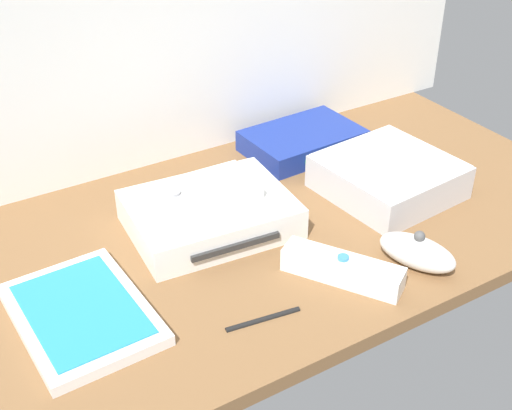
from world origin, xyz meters
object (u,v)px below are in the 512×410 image
Objects in this scene: game_console at (210,214)px; stylus_pen at (263,317)px; mini_computer at (388,176)px; game_case at (82,314)px; remote_classic_pad at (201,192)px; network_router at (303,141)px; remote_wand at (342,269)px; remote_nunchuk at (417,252)px.

stylus_pen is at bearing -95.73° from game_console.
game_case is (-47.38, -3.39, -1.88)cm from mini_computer.
remote_classic_pad is (-27.18, 5.98, 2.77)cm from mini_computer.
remote_classic_pad is at bearing -157.55° from network_router.
mini_computer reaches higher than game_console.
remote_classic_pad reaches higher than mini_computer.
remote_wand is at bearing -118.93° from network_router.
remote_nunchuk is at bearing -3.57° from stylus_pen.
game_case is at bearing -157.56° from network_router.
network_router is 41.31cm from stylus_pen.
remote_wand is (8.39, -17.98, -0.69)cm from game_console.
network_router and remote_wand have the same top height.
game_console is at bearing 108.43° from remote_nunchuk.
remote_classic_pad is (-24.06, -11.17, 3.71)cm from network_router.
game_case is at bearing -152.88° from game_console.
mini_computer is at bearing -82.15° from network_router.
game_console is at bearing 20.11° from game_case.
network_router is 1.28× the size of remote_wand.
game_console is 26.94cm from mini_computer.
game_case is at bearing 140.20° from remote_nunchuk.
remote_nunchuk reaches higher than remote_wand.
game_case is 1.33× the size of remote_classic_pad.
remote_nunchuk is (38.83, -12.07, 1.28)cm from game_case.
game_case is 22.75cm from remote_classic_pad.
remote_classic_pad is at bearing 167.59° from mini_computer.
remote_wand is at bearing 6.13° from stylus_pen.
game_case is 40.69cm from remote_nunchuk.
game_case is at bearing -153.71° from remote_classic_pad.
mini_computer is 22.17cm from remote_wand.
game_console is at bearing -155.23° from network_router.
game_console is 2.48× the size of stylus_pen.
game_case is at bearing -175.91° from mini_computer.
game_console is 27.30cm from remote_nunchuk.
game_console is at bearing 83.02° from remote_wand.
network_router is at bearing 100.30° from mini_computer.
game_console is 26.24cm from network_router.
mini_computer is at bearing 38.54° from remote_nunchuk.
remote_classic_pad is at bearing 108.45° from remote_nunchuk.
mini_computer is 0.95× the size of game_case.
game_console reaches higher than remote_wand.
mini_computer is at bearing 2.02° from game_case.
mini_computer is 47.54cm from game_case.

